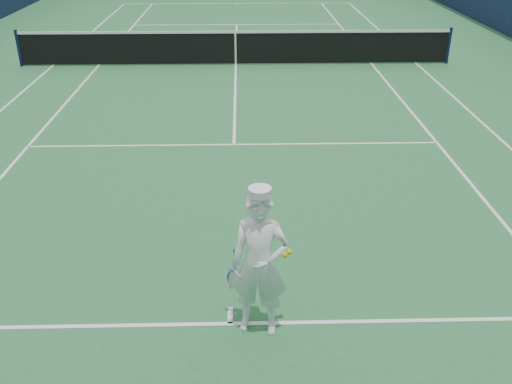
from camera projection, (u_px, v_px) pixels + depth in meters
ground at (236, 65)px, 17.17m from camera, size 80.00×80.00×0.00m
court_markings at (236, 65)px, 17.17m from camera, size 11.03×23.83×0.01m
tennis_net at (236, 46)px, 16.92m from camera, size 12.88×0.09×1.07m
tennis_player at (260, 264)px, 6.13m from camera, size 0.75×0.58×1.78m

